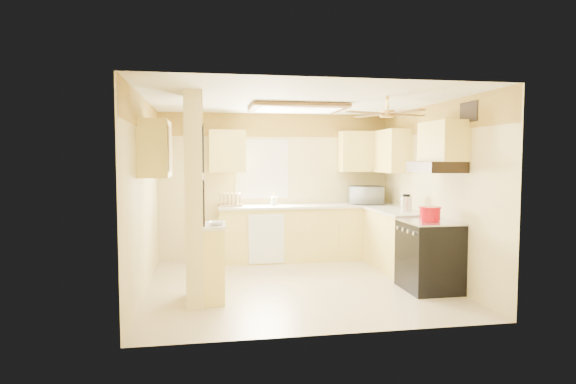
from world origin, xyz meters
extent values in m
plane|color=beige|center=(0.00, 0.00, 0.00)|extent=(4.00, 4.00, 0.00)
plane|color=white|center=(0.00, 0.00, 2.50)|extent=(4.00, 4.00, 0.00)
plane|color=#DDCA87|center=(0.00, 1.90, 1.25)|extent=(4.00, 0.00, 4.00)
plane|color=#DDCA87|center=(0.00, -1.90, 1.25)|extent=(4.00, 0.00, 4.00)
plane|color=#DDCA87|center=(-2.00, 0.00, 1.25)|extent=(0.00, 3.80, 3.80)
plane|color=#DDCA87|center=(2.00, 0.00, 1.25)|extent=(0.00, 3.80, 3.80)
cube|color=gold|center=(0.00, 1.88, 2.30)|extent=(4.00, 0.02, 0.40)
cube|color=#DDCA87|center=(-1.35, -0.55, 1.25)|extent=(0.20, 0.70, 2.50)
cube|color=#E2C75C|center=(-1.13, -0.55, 0.45)|extent=(0.25, 0.55, 0.90)
cube|color=silver|center=(-1.13, -0.55, 0.92)|extent=(0.28, 0.58, 0.04)
cube|color=#E2C75C|center=(0.50, 1.60, 0.45)|extent=(3.00, 0.60, 0.90)
cube|color=#E2C75C|center=(1.70, 0.60, 0.45)|extent=(0.60, 1.40, 0.90)
cube|color=silver|center=(0.50, 1.59, 0.92)|extent=(3.04, 0.64, 0.04)
cube|color=silver|center=(1.69, 0.60, 0.92)|extent=(0.64, 1.44, 0.04)
cube|color=white|center=(-0.25, 1.29, 0.43)|extent=(0.58, 0.02, 0.80)
cube|color=white|center=(-0.25, 1.89, 1.55)|extent=(0.92, 0.02, 1.02)
cube|color=white|center=(-0.25, 1.89, 1.55)|extent=(0.80, 0.02, 0.90)
cube|color=#E2C75C|center=(-0.85, 1.72, 1.85)|extent=(0.60, 0.35, 0.70)
cube|color=#E2C75C|center=(1.55, 1.72, 1.85)|extent=(0.90, 0.35, 0.70)
cube|color=#E2C75C|center=(1.82, 1.25, 1.85)|extent=(0.35, 1.00, 0.70)
cube|color=#E2C75C|center=(-1.82, -0.25, 1.85)|extent=(0.35, 0.75, 0.70)
cube|color=#E2C75C|center=(1.82, -0.55, 1.95)|extent=(0.35, 0.76, 0.52)
cube|color=black|center=(1.67, -0.55, 0.45)|extent=(0.65, 0.76, 0.90)
cube|color=silver|center=(1.67, -0.55, 0.91)|extent=(0.66, 0.77, 0.02)
cylinder|color=silver|center=(1.34, -0.80, 0.80)|extent=(0.03, 0.05, 0.05)
cylinder|color=silver|center=(1.34, -0.63, 0.80)|extent=(0.03, 0.05, 0.05)
cylinder|color=silver|center=(1.34, -0.47, 0.80)|extent=(0.03, 0.05, 0.05)
cylinder|color=silver|center=(1.34, -0.30, 0.80)|extent=(0.03, 0.05, 0.05)
cube|color=black|center=(1.74, -0.55, 1.62)|extent=(0.50, 0.76, 0.14)
cube|color=black|center=(-1.24, -0.55, 1.85)|extent=(0.02, 0.42, 0.57)
cube|color=white|center=(-1.23, -0.55, 1.85)|extent=(0.01, 0.37, 0.52)
cube|color=black|center=(-1.24, -0.55, 1.20)|extent=(0.02, 0.42, 0.57)
cube|color=yellow|center=(-1.23, -0.55, 1.20)|extent=(0.01, 0.37, 0.52)
cube|color=brown|center=(0.10, 0.50, 2.46)|extent=(1.35, 0.95, 0.06)
cube|color=white|center=(0.10, 0.50, 2.44)|extent=(1.15, 0.75, 0.02)
cylinder|color=gold|center=(1.00, -0.70, 2.42)|extent=(0.04, 0.04, 0.16)
cylinder|color=gold|center=(1.00, -0.70, 2.28)|extent=(0.18, 0.18, 0.08)
cube|color=brown|center=(1.30, -0.59, 2.28)|extent=(0.55, 0.28, 0.01)
cube|color=brown|center=(0.89, -0.40, 2.28)|extent=(0.28, 0.55, 0.01)
cube|color=brown|center=(0.70, -0.81, 2.28)|extent=(0.55, 0.28, 0.01)
cube|color=brown|center=(1.11, -1.00, 2.28)|extent=(0.28, 0.55, 0.01)
cube|color=black|center=(1.98, -0.90, 2.30)|extent=(0.02, 0.40, 0.25)
imported|color=white|center=(1.53, 1.59, 1.10)|extent=(0.61, 0.46, 0.31)
imported|color=white|center=(-1.09, -0.64, 0.96)|extent=(0.20, 0.20, 0.05)
cylinder|color=#BE0713|center=(1.67, -0.55, 1.00)|extent=(0.26, 0.26, 0.17)
cylinder|color=#BE0713|center=(1.67, -0.55, 1.09)|extent=(0.28, 0.28, 0.02)
cylinder|color=silver|center=(1.74, 0.37, 1.05)|extent=(0.17, 0.17, 0.23)
cylinder|color=black|center=(1.74, 0.37, 1.18)|extent=(0.11, 0.11, 0.03)
cube|color=tan|center=(-0.82, 1.59, 0.96)|extent=(0.41, 0.32, 0.04)
cube|color=tan|center=(-0.98, 1.59, 1.05)|extent=(0.02, 0.26, 0.22)
cube|color=tan|center=(-0.91, 1.59, 1.05)|extent=(0.02, 0.26, 0.22)
cube|color=tan|center=(-0.85, 1.59, 1.05)|extent=(0.02, 0.26, 0.22)
cube|color=tan|center=(-0.78, 1.59, 1.05)|extent=(0.02, 0.26, 0.22)
cube|color=tan|center=(-0.72, 1.59, 1.05)|extent=(0.02, 0.26, 0.22)
cube|color=tan|center=(-0.66, 1.59, 1.05)|extent=(0.02, 0.26, 0.22)
cylinder|color=white|center=(-0.91, 1.59, 1.05)|extent=(0.01, 0.22, 0.22)
cylinder|color=white|center=(-0.78, 1.59, 1.05)|extent=(0.01, 0.22, 0.22)
cylinder|color=white|center=(-0.07, 1.66, 1.01)|extent=(0.11, 0.11, 0.14)
cylinder|color=tan|center=(-0.05, 1.66, 1.05)|extent=(0.01, 0.01, 0.22)
cylinder|color=tan|center=(-0.07, 1.68, 1.05)|extent=(0.01, 0.01, 0.22)
cylinder|color=tan|center=(-0.09, 1.66, 1.05)|extent=(0.01, 0.01, 0.22)
cylinder|color=tan|center=(-0.07, 1.64, 1.05)|extent=(0.01, 0.01, 0.22)
camera|label=1|loc=(-1.22, -6.38, 1.73)|focal=30.00mm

